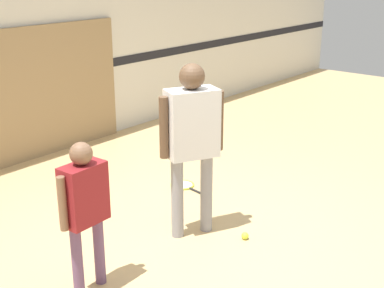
{
  "coord_description": "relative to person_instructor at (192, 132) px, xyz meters",
  "views": [
    {
      "loc": [
        -3.36,
        -2.65,
        2.39
      ],
      "look_at": [
        0.02,
        0.18,
        0.87
      ],
      "focal_mm": 50.0,
      "sensor_mm": 36.0,
      "label": 1
    }
  ],
  "objects": [
    {
      "name": "wall_back",
      "position": [
        -0.02,
        2.87,
        0.62
      ],
      "size": [
        16.0,
        0.07,
        3.2
      ],
      "color": "silver",
      "rests_on": "ground_plane"
    },
    {
      "name": "ground_plane",
      "position": [
        -0.02,
        -0.18,
        -0.98
      ],
      "size": [
        16.0,
        16.0,
        0.0
      ],
      "primitive_type": "plane",
      "color": "tan"
    },
    {
      "name": "racket_spare_on_floor",
      "position": [
        0.76,
        0.76,
        -0.97
      ],
      "size": [
        0.3,
        0.49,
        0.03
      ],
      "rotation": [
        0.0,
        0.0,
        4.57
      ],
      "color": "#C6D838",
      "rests_on": "ground_plane"
    },
    {
      "name": "tennis_ball_near_instructor",
      "position": [
        0.21,
        -0.45,
        -0.94
      ],
      "size": [
        0.07,
        0.07,
        0.07
      ],
      "primitive_type": "sphere",
      "color": "#CCE038",
      "rests_on": "ground_plane"
    },
    {
      "name": "person_instructor",
      "position": [
        0.0,
        0.0,
        0.0
      ],
      "size": [
        0.55,
        0.41,
        1.58
      ],
      "rotation": [
        0.0,
        0.0,
        -0.46
      ],
      "color": "gray",
      "rests_on": "ground_plane"
    },
    {
      "name": "wall_panel",
      "position": [
        0.01,
        2.81,
        -0.15
      ],
      "size": [
        3.18,
        0.05,
        1.65
      ],
      "color": "#9E7F56",
      "rests_on": "ground_plane"
    },
    {
      "name": "tennis_ball_by_spare_racket",
      "position": [
        0.55,
        0.65,
        -0.94
      ],
      "size": [
        0.07,
        0.07,
        0.07
      ],
      "primitive_type": "sphere",
      "color": "#CCE038",
      "rests_on": "ground_plane"
    },
    {
      "name": "person_student_left",
      "position": [
        -1.18,
        0.02,
        -0.24
      ],
      "size": [
        0.45,
        0.2,
        1.19
      ],
      "rotation": [
        0.0,
        0.0,
        0.04
      ],
      "color": "#6B4C70",
      "rests_on": "ground_plane"
    }
  ]
}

